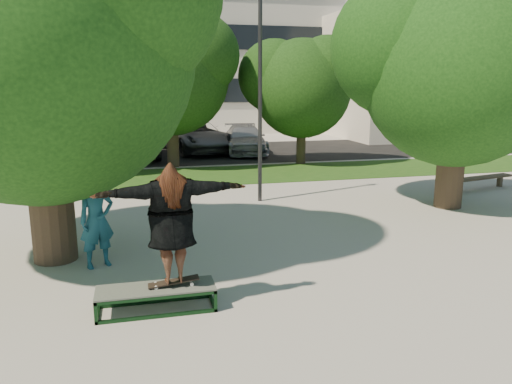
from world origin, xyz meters
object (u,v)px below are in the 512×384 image
object	(u,v)px
lamppost	(260,94)
grind_box	(156,299)
tree_right	(455,58)
tree_left	(31,28)
car_silver_a	(49,149)
bench	(480,179)
car_dark	(143,141)
car_grey	(196,137)
car_silver_b	(245,140)
bystander	(97,220)

from	to	relation	value
lamppost	grind_box	size ratio (longest dim) A/B	3.39
tree_right	lamppost	xyz separation A→B (m)	(-4.92, 1.92, -0.94)
tree_left	car_silver_a	world-z (taller)	tree_left
grind_box	bench	size ratio (longest dim) A/B	0.66
grind_box	car_dark	size ratio (longest dim) A/B	0.39
car_silver_a	car_grey	bearing A→B (deg)	15.03
tree_right	lamppost	size ratio (longest dim) A/B	1.07
grind_box	car_silver_a	distance (m)	15.75
tree_left	car_grey	world-z (taller)	tree_left
car_grey	bench	bearing A→B (deg)	-67.26
lamppost	car_silver_a	size ratio (longest dim) A/B	1.40
grind_box	car_silver_a	world-z (taller)	car_silver_a
lamppost	car_silver_b	world-z (taller)	lamppost
tree_right	car_grey	xyz separation A→B (m)	(-5.39, 13.42, -3.30)
tree_left	grind_box	distance (m)	5.47
car_grey	car_silver_b	world-z (taller)	car_grey
tree_left	car_silver_a	xyz separation A→B (m)	(-1.82, 12.41, -3.68)
lamppost	car_silver_a	world-z (taller)	lamppost
lamppost	bystander	xyz separation A→B (m)	(-4.34, -4.59, -2.24)
bench	car_silver_a	bearing A→B (deg)	137.14
tree_right	bench	size ratio (longest dim) A/B	2.38
car_silver_b	lamppost	bearing A→B (deg)	-94.16
tree_right	grind_box	xyz separation A→B (m)	(-8.28, -4.88, -3.90)
tree_left	car_grey	distance (m)	16.54
car_silver_b	bench	bearing A→B (deg)	-55.87
car_silver_b	car_dark	bearing A→B (deg)	-170.73
grind_box	car_dark	world-z (taller)	car_dark
bystander	tree_right	bearing A→B (deg)	-8.16
tree_right	car_grey	bearing A→B (deg)	111.89
bystander	car_dark	size ratio (longest dim) A/B	0.39
bench	car_silver_b	bearing A→B (deg)	105.84
car_silver_a	car_silver_b	distance (m)	9.17
tree_left	tree_right	size ratio (longest dim) A/B	1.09
grind_box	car_silver_b	world-z (taller)	car_silver_b
tree_right	car_silver_b	xyz separation A→B (m)	(-3.07, 12.34, -3.40)
lamppost	car_dark	bearing A→B (deg)	107.37
tree_left	car_grey	xyz separation A→B (m)	(4.82, 15.41, -3.63)
tree_right	car_silver_a	world-z (taller)	tree_right
bystander	car_silver_a	world-z (taller)	bystander
car_silver_a	grind_box	bearing A→B (deg)	-85.55
tree_left	tree_right	world-z (taller)	tree_left
car_silver_a	bench	bearing A→B (deg)	-39.76
bystander	bench	size ratio (longest dim) A/B	0.67
tree_right	lamppost	distance (m)	5.36
tree_left	car_grey	bearing A→B (deg)	72.63
car_dark	car_silver_b	size ratio (longest dim) A/B	0.98
car_dark	bench	bearing A→B (deg)	-41.99
bench	car_grey	xyz separation A→B (m)	(-7.97, 11.59, 0.44)
car_dark	lamppost	bearing A→B (deg)	-70.84
bench	car_silver_a	xyz separation A→B (m)	(-14.61, 8.59, 0.39)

